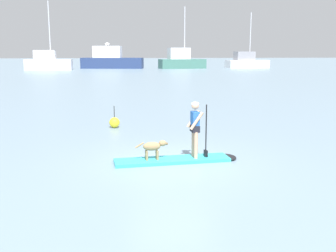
# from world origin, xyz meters

# --- Properties ---
(ground_plane) EXTENTS (400.00, 400.00, 0.00)m
(ground_plane) POSITION_xyz_m (0.00, 0.00, 0.00)
(ground_plane) COLOR gray
(paddleboard) EXTENTS (3.76, 1.04, 0.10)m
(paddleboard) POSITION_xyz_m (0.23, 0.02, 0.05)
(paddleboard) COLOR #33B2BF
(paddleboard) RESTS_ON ground_plane
(person_paddler) EXTENTS (0.62, 0.50, 1.68)m
(person_paddler) POSITION_xyz_m (0.70, 0.06, 1.07)
(person_paddler) COLOR tan
(person_paddler) RESTS_ON paddleboard
(dog) EXTENTS (0.99, 0.26, 0.57)m
(dog) POSITION_xyz_m (-0.57, -0.05, 0.48)
(dog) COLOR #997A51
(dog) RESTS_ON paddleboard
(moored_boat_outer) EXTENTS (8.30, 2.80, 12.11)m
(moored_boat_outer) POSITION_xyz_m (-13.95, 63.74, 1.39)
(moored_boat_outer) COLOR silver
(moored_boat_outer) RESTS_ON ground_plane
(moored_boat_port) EXTENTS (12.42, 5.46, 5.01)m
(moored_boat_port) POSITION_xyz_m (-2.68, 68.68, 1.64)
(moored_boat_port) COLOR navy
(moored_boat_port) RESTS_ON ground_plane
(moored_boat_far_starboard) EXTENTS (9.37, 4.67, 11.81)m
(moored_boat_far_starboard) POSITION_xyz_m (11.04, 66.81, 1.51)
(moored_boat_far_starboard) COLOR #3F7266
(moored_boat_far_starboard) RESTS_ON ground_plane
(moored_boat_center) EXTENTS (9.29, 4.40, 10.98)m
(moored_boat_center) POSITION_xyz_m (24.79, 68.22, 1.26)
(moored_boat_center) COLOR white
(moored_boat_center) RESTS_ON ground_plane
(marker_buoy) EXTENTS (0.45, 0.45, 0.95)m
(marker_buoy) POSITION_xyz_m (-1.73, 5.68, 0.23)
(marker_buoy) COLOR yellow
(marker_buoy) RESTS_ON ground_plane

